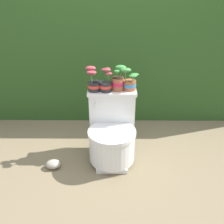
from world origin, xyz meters
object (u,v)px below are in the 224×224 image
at_px(potted_plant_midleft, 106,84).
at_px(toilet, 112,133).
at_px(potted_plant_midright, 130,82).
at_px(garden_stone, 53,164).
at_px(potted_plant_left, 93,82).
at_px(potted_plant_middle, 118,81).

bearing_deg(potted_plant_midleft, toilet, -68.21).
distance_m(potted_plant_midright, garden_stone, 1.03).
distance_m(potted_plant_left, potted_plant_middle, 0.22).
relative_size(toilet, garden_stone, 4.62).
bearing_deg(potted_plant_middle, toilet, -107.77).
bearing_deg(potted_plant_midleft, garden_stone, -147.95).
relative_size(potted_plant_middle, garden_stone, 1.64).
bearing_deg(potted_plant_midright, garden_stone, -154.88).
distance_m(potted_plant_middle, potted_plant_midright, 0.11).
bearing_deg(garden_stone, potted_plant_midleft, 32.05).
xyz_separation_m(potted_plant_left, garden_stone, (-0.37, -0.31, -0.69)).
height_order(toilet, garden_stone, toilet).
relative_size(toilet, potted_plant_midright, 2.94).
bearing_deg(garden_stone, potted_plant_middle, 29.13).
distance_m(toilet, garden_stone, 0.61).
bearing_deg(potted_plant_middle, garden_stone, -150.87).
bearing_deg(potted_plant_midleft, potted_plant_midright, 6.73).
relative_size(potted_plant_midleft, garden_stone, 1.52).
distance_m(potted_plant_left, potted_plant_midright, 0.33).
relative_size(potted_plant_middle, potted_plant_midright, 1.05).
distance_m(potted_plant_left, potted_plant_midleft, 0.11).
xyz_separation_m(potted_plant_midleft, garden_stone, (-0.48, -0.30, -0.67)).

